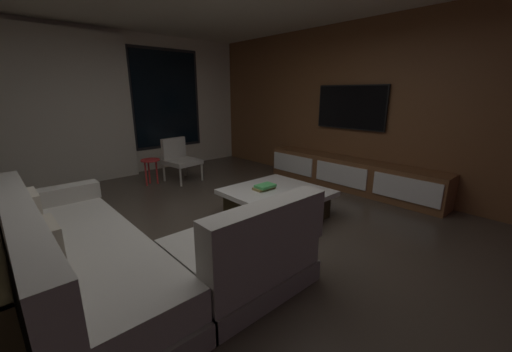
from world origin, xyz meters
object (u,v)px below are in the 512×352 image
(book_stack_on_coffee_table, at_px, (265,187))
(media_console, at_px, (350,175))
(mounted_tv, at_px, (351,107))
(accent_chair_near_window, at_px, (179,157))
(coffee_table, at_px, (276,203))
(side_stool, at_px, (150,164))
(sectional_couch, at_px, (125,256))

(book_stack_on_coffee_table, bearing_deg, media_console, -4.97)
(media_console, height_order, mounted_tv, mounted_tv)
(accent_chair_near_window, xyz_separation_m, media_console, (1.85, -2.43, -0.18))
(book_stack_on_coffee_table, distance_m, mounted_tv, 2.24)
(coffee_table, distance_m, mounted_tv, 2.27)
(side_stool, bearing_deg, coffee_table, -76.16)
(media_console, bearing_deg, mounted_tv, 47.54)
(sectional_couch, relative_size, accent_chair_near_window, 3.21)
(accent_chair_near_window, bearing_deg, book_stack_on_coffee_table, -89.86)
(sectional_couch, height_order, coffee_table, sectional_couch)
(side_stool, height_order, media_console, media_console)
(book_stack_on_coffee_table, height_order, accent_chair_near_window, accent_chair_near_window)
(sectional_couch, distance_m, media_console, 3.78)
(coffee_table, height_order, mounted_tv, mounted_tv)
(coffee_table, relative_size, side_stool, 2.52)
(book_stack_on_coffee_table, height_order, media_console, media_console)
(sectional_couch, height_order, mounted_tv, mounted_tv)
(side_stool, distance_m, mounted_tv, 3.58)
(accent_chair_near_window, relative_size, media_console, 0.25)
(sectional_couch, relative_size, book_stack_on_coffee_table, 8.78)
(sectional_couch, bearing_deg, book_stack_on_coffee_table, 10.51)
(coffee_table, relative_size, mounted_tv, 0.93)
(coffee_table, distance_m, accent_chair_near_window, 2.43)
(book_stack_on_coffee_table, xyz_separation_m, side_stool, (-0.53, 2.35, -0.02))
(book_stack_on_coffee_table, relative_size, accent_chair_near_window, 0.36)
(accent_chair_near_window, bearing_deg, sectional_couch, -126.26)
(sectional_couch, height_order, media_console, sectional_couch)
(media_console, bearing_deg, coffee_table, 179.39)
(media_console, bearing_deg, sectional_couch, -176.98)
(accent_chair_near_window, xyz_separation_m, side_stool, (-0.53, 0.07, -0.06))
(side_stool, bearing_deg, book_stack_on_coffee_table, -77.27)
(sectional_couch, xyz_separation_m, coffee_table, (2.02, 0.22, -0.10))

